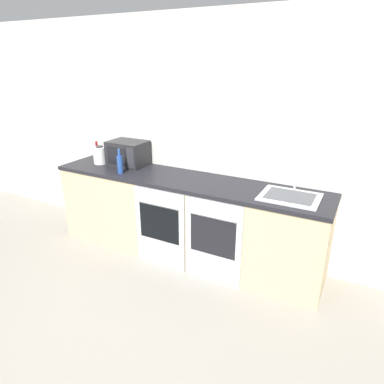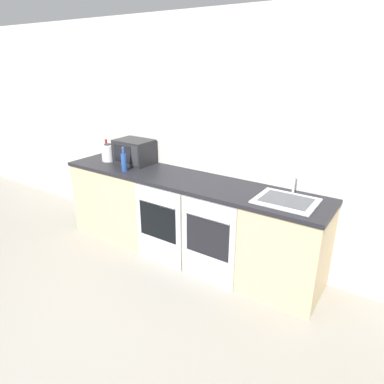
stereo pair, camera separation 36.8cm
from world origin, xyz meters
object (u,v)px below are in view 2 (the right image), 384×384
object	(u,v)px
oven_left	(159,227)
kettle	(108,153)
sink	(286,200)
microwave	(134,152)
oven_right	(208,243)
bottle_blue	(124,162)
bottle_red	(107,150)

from	to	relation	value
oven_left	kettle	xyz separation A→B (m)	(-1.07, 0.35, 0.59)
oven_left	sink	bearing A→B (deg)	14.04
sink	microwave	bearing A→B (deg)	175.90
oven_right	bottle_blue	xyz separation A→B (m)	(-1.22, 0.15, 0.59)
microwave	kettle	distance (m)	0.37
microwave	bottle_red	size ratio (longest dim) A/B	1.88
microwave	kettle	bearing A→B (deg)	-163.66
oven_right	sink	distance (m)	0.86
oven_right	bottle_red	xyz separation A→B (m)	(-1.84, 0.46, 0.57)
bottle_red	microwave	bearing A→B (deg)	-0.29
oven_left	bottle_red	distance (m)	1.42
bottle_red	bottle_blue	bearing A→B (deg)	-26.66
sink	kettle	bearing A→B (deg)	179.04
bottle_blue	kettle	size ratio (longest dim) A/B	1.30
microwave	bottle_red	xyz separation A→B (m)	(-0.49, 0.00, -0.05)
oven_left	microwave	xyz separation A→B (m)	(-0.72, 0.45, 0.63)
oven_left	microwave	world-z (taller)	microwave
microwave	sink	size ratio (longest dim) A/B	0.83
oven_left	microwave	bearing A→B (deg)	147.91
microwave	sink	distance (m)	1.98
bottle_red	bottle_blue	world-z (taller)	bottle_blue
oven_left	bottle_red	bearing A→B (deg)	159.45
kettle	sink	bearing A→B (deg)	-0.96
oven_right	microwave	bearing A→B (deg)	161.34
oven_right	oven_left	bearing A→B (deg)	180.00
kettle	sink	size ratio (longest dim) A/B	0.40
oven_left	oven_right	bearing A→B (deg)	0.00
oven_right	bottle_blue	size ratio (longest dim) A/B	3.14
oven_left	bottle_blue	xyz separation A→B (m)	(-0.60, 0.15, 0.59)
oven_right	sink	size ratio (longest dim) A/B	1.64
bottle_blue	sink	bearing A→B (deg)	5.06
microwave	sink	xyz separation A→B (m)	(1.97, -0.14, -0.13)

